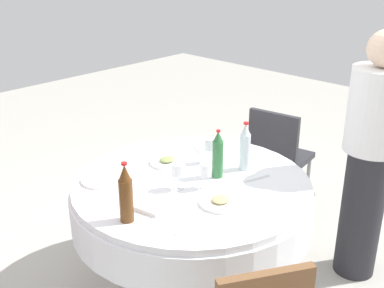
{
  "coord_description": "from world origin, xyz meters",
  "views": [
    {
      "loc": [
        -1.83,
        -1.74,
        2.02
      ],
      "look_at": [
        0.0,
        0.0,
        0.97
      ],
      "focal_mm": 45.33,
      "sensor_mm": 36.0,
      "label": 1
    }
  ],
  "objects_px": {
    "plate_right": "(221,202)",
    "chair_near": "(278,152)",
    "bottle_green_rear": "(218,155)",
    "wine_glass_left": "(178,171)",
    "dining_table": "(192,203)",
    "bottle_brown_east": "(126,194)",
    "wine_glass_near": "(209,146)",
    "person_rear": "(370,156)",
    "plate_north": "(167,162)",
    "plate_front": "(102,180)",
    "wine_glass_south": "(206,171)",
    "bottle_clear_mid": "(245,148)"
  },
  "relations": [
    {
      "from": "plate_right",
      "to": "chair_near",
      "type": "bearing_deg",
      "value": 20.31
    },
    {
      "from": "bottle_green_rear",
      "to": "wine_glass_left",
      "type": "distance_m",
      "value": 0.28
    },
    {
      "from": "dining_table",
      "to": "bottle_brown_east",
      "type": "height_order",
      "value": "bottle_brown_east"
    },
    {
      "from": "wine_glass_near",
      "to": "person_rear",
      "type": "xyz_separation_m",
      "value": [
        0.59,
        -0.77,
        -0.02
      ]
    },
    {
      "from": "plate_right",
      "to": "plate_north",
      "type": "distance_m",
      "value": 0.6
    },
    {
      "from": "dining_table",
      "to": "plate_front",
      "type": "relative_size",
      "value": 6.02
    },
    {
      "from": "wine_glass_near",
      "to": "wine_glass_south",
      "type": "bearing_deg",
      "value": -141.6
    },
    {
      "from": "bottle_clear_mid",
      "to": "plate_north",
      "type": "bearing_deg",
      "value": 123.54
    },
    {
      "from": "dining_table",
      "to": "wine_glass_near",
      "type": "distance_m",
      "value": 0.38
    },
    {
      "from": "plate_right",
      "to": "wine_glass_left",
      "type": "bearing_deg",
      "value": 97.26
    },
    {
      "from": "dining_table",
      "to": "bottle_brown_east",
      "type": "distance_m",
      "value": 0.62
    },
    {
      "from": "bottle_brown_east",
      "to": "plate_right",
      "type": "xyz_separation_m",
      "value": [
        0.45,
        -0.23,
        -0.14
      ]
    },
    {
      "from": "wine_glass_left",
      "to": "dining_table",
      "type": "bearing_deg",
      "value": 6.43
    },
    {
      "from": "wine_glass_south",
      "to": "wine_glass_near",
      "type": "distance_m",
      "value": 0.35
    },
    {
      "from": "dining_table",
      "to": "plate_front",
      "type": "distance_m",
      "value": 0.55
    },
    {
      "from": "dining_table",
      "to": "plate_front",
      "type": "bearing_deg",
      "value": 133.55
    },
    {
      "from": "wine_glass_south",
      "to": "plate_right",
      "type": "height_order",
      "value": "wine_glass_south"
    },
    {
      "from": "bottle_brown_east",
      "to": "wine_glass_left",
      "type": "height_order",
      "value": "bottle_brown_east"
    },
    {
      "from": "bottle_green_rear",
      "to": "wine_glass_near",
      "type": "xyz_separation_m",
      "value": [
        0.11,
        0.17,
        -0.02
      ]
    },
    {
      "from": "bottle_green_rear",
      "to": "bottle_brown_east",
      "type": "bearing_deg",
      "value": 179.8
    },
    {
      "from": "plate_north",
      "to": "wine_glass_left",
      "type": "bearing_deg",
      "value": -123.58
    },
    {
      "from": "bottle_clear_mid",
      "to": "plate_right",
      "type": "height_order",
      "value": "bottle_clear_mid"
    },
    {
      "from": "bottle_green_rear",
      "to": "wine_glass_south",
      "type": "distance_m",
      "value": 0.17
    },
    {
      "from": "plate_north",
      "to": "chair_near",
      "type": "relative_size",
      "value": 0.25
    },
    {
      "from": "wine_glass_near",
      "to": "dining_table",
      "type": "bearing_deg",
      "value": -159.24
    },
    {
      "from": "dining_table",
      "to": "person_rear",
      "type": "distance_m",
      "value": 1.11
    },
    {
      "from": "bottle_clear_mid",
      "to": "plate_right",
      "type": "bearing_deg",
      "value": -157.66
    },
    {
      "from": "bottle_brown_east",
      "to": "wine_glass_near",
      "type": "relative_size",
      "value": 1.97
    },
    {
      "from": "wine_glass_near",
      "to": "plate_right",
      "type": "height_order",
      "value": "wine_glass_near"
    },
    {
      "from": "plate_front",
      "to": "person_rear",
      "type": "distance_m",
      "value": 1.61
    },
    {
      "from": "dining_table",
      "to": "plate_north",
      "type": "bearing_deg",
      "value": 76.14
    },
    {
      "from": "bottle_green_rear",
      "to": "plate_front",
      "type": "bearing_deg",
      "value": 138.45
    },
    {
      "from": "bottle_brown_east",
      "to": "plate_front",
      "type": "distance_m",
      "value": 0.5
    },
    {
      "from": "wine_glass_south",
      "to": "chair_near",
      "type": "xyz_separation_m",
      "value": [
        1.14,
        0.27,
        -0.33
      ]
    },
    {
      "from": "bottle_clear_mid",
      "to": "bottle_brown_east",
      "type": "xyz_separation_m",
      "value": [
        -0.87,
        0.05,
        0.01
      ]
    },
    {
      "from": "bottle_clear_mid",
      "to": "person_rear",
      "type": "relative_size",
      "value": 0.19
    },
    {
      "from": "bottle_green_rear",
      "to": "bottle_brown_east",
      "type": "xyz_separation_m",
      "value": [
        -0.68,
        0.0,
        0.01
      ]
    },
    {
      "from": "bottle_green_rear",
      "to": "chair_near",
      "type": "bearing_deg",
      "value": 12.83
    },
    {
      "from": "bottle_brown_east",
      "to": "plate_north",
      "type": "distance_m",
      "value": 0.71
    },
    {
      "from": "dining_table",
      "to": "person_rear",
      "type": "relative_size",
      "value": 0.89
    },
    {
      "from": "wine_glass_left",
      "to": "plate_front",
      "type": "bearing_deg",
      "value": 120.85
    },
    {
      "from": "plate_north",
      "to": "wine_glass_near",
      "type": "bearing_deg",
      "value": -43.86
    },
    {
      "from": "bottle_brown_east",
      "to": "plate_front",
      "type": "bearing_deg",
      "value": 68.68
    },
    {
      "from": "bottle_clear_mid",
      "to": "chair_near",
      "type": "bearing_deg",
      "value": 19.2
    },
    {
      "from": "plate_front",
      "to": "chair_near",
      "type": "height_order",
      "value": "chair_near"
    },
    {
      "from": "plate_front",
      "to": "person_rear",
      "type": "xyz_separation_m",
      "value": [
        1.22,
        -1.06,
        0.08
      ]
    },
    {
      "from": "person_rear",
      "to": "plate_front",
      "type": "bearing_deg",
      "value": -92.64
    },
    {
      "from": "bottle_brown_east",
      "to": "plate_north",
      "type": "bearing_deg",
      "value": 29.73
    },
    {
      "from": "plate_front",
      "to": "wine_glass_south",
      "type": "bearing_deg",
      "value": -54.99
    },
    {
      "from": "wine_glass_south",
      "to": "bottle_brown_east",
      "type": "bearing_deg",
      "value": 174.44
    }
  ]
}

